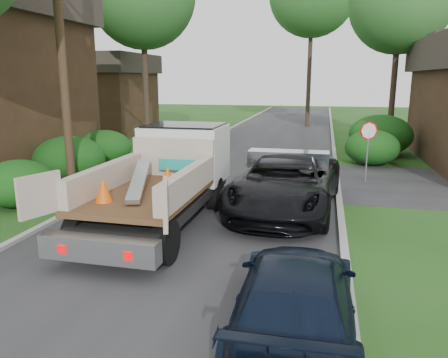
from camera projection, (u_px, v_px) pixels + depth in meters
ground at (166, 258)px, 10.23m from camera, size 120.00×120.00×0.00m
road at (243, 171)px, 19.72m from camera, size 8.00×90.00×0.02m
curb_left at (158, 166)px, 20.60m from camera, size 0.20×90.00×0.12m
curb_right at (336, 175)px, 18.82m from camera, size 0.20×90.00×0.12m
stop_sign at (368, 139)px, 17.24m from camera, size 0.71×0.32×2.48m
utility_pole at (61, 47)px, 14.99m from camera, size 2.42×1.25×10.00m
house_left_far at (99, 93)px, 33.38m from camera, size 7.56×7.56×6.00m
hedge_left_a at (18, 183)px, 14.25m from camera, size 2.34×2.34×1.53m
hedge_left_b at (69, 159)px, 17.61m from camera, size 2.86×2.86×1.87m
hedge_left_c at (105, 148)px, 21.01m from camera, size 2.60×2.60×1.70m
hedge_right_a at (372, 147)px, 21.12m from camera, size 2.60×2.60×1.70m
hedge_right_b at (381, 135)px, 23.76m from camera, size 3.38×3.38×2.21m
tree_right_far at (401, 2)px, 25.68m from camera, size 6.00×6.00×11.50m
flatbed_truck at (171, 169)px, 13.07m from camera, size 3.31×7.09×2.67m
black_pickup at (286, 183)px, 13.77m from camera, size 3.51×6.71×1.80m
navy_suv at (295, 297)px, 7.01m from camera, size 1.97×4.73×1.37m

